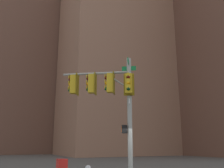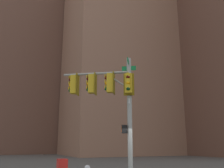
% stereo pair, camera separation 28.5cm
% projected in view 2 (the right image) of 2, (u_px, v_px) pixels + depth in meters
% --- Properties ---
extents(signal_pole_assembly, '(3.36, 2.61, 6.18)m').
position_uv_depth(signal_pole_assembly, '(110.00, 94.00, 12.80)').
color(signal_pole_assembly, gray).
rests_on(signal_pole_assembly, ground_plane).
extents(building_brick_nearside, '(26.60, 14.26, 36.75)m').
position_uv_depth(building_brick_nearside, '(136.00, 59.00, 49.16)').
color(building_brick_nearside, '#845B47').
rests_on(building_brick_nearside, ground_plane).
extents(building_brick_farside, '(22.17, 17.55, 46.52)m').
position_uv_depth(building_brick_farside, '(31.00, 49.00, 57.37)').
color(building_brick_farside, brown).
rests_on(building_brick_farside, ground_plane).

